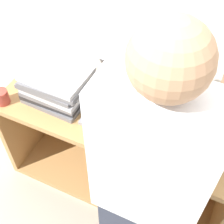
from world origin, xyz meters
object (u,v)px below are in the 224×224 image
at_px(laptop_stack_left, 57,85).
at_px(person, 146,197).
at_px(laptop_open, 123,103).
at_px(mug, 2,97).
at_px(laptop_stack_right, 187,131).

height_order(laptop_stack_left, person, person).
distance_m(laptop_open, mug, 0.69).
height_order(laptop_open, person, person).
bearing_deg(laptop_stack_left, laptop_open, 10.16).
relative_size(laptop_open, person, 0.25).
xyz_separation_m(laptop_open, mug, (-0.65, -0.24, -0.01)).
distance_m(laptop_stack_left, laptop_stack_right, 0.76).
distance_m(laptop_stack_right, person, 0.45).
height_order(laptop_open, laptop_stack_left, laptop_open).
bearing_deg(laptop_open, mug, -159.61).
xyz_separation_m(laptop_stack_right, mug, (-1.03, -0.17, -0.04)).
xyz_separation_m(laptop_stack_right, person, (-0.05, -0.44, 0.05)).
height_order(laptop_open, mug, laptop_open).
distance_m(laptop_open, laptop_stack_left, 0.39).
xyz_separation_m(laptop_stack_left, person, (0.71, -0.44, 0.04)).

